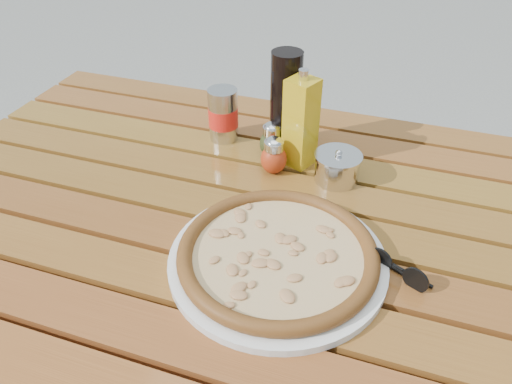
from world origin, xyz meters
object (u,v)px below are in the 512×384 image
(dark_bottle, at_px, (286,102))
(parmesan_tin, at_px, (337,167))
(soda_can, at_px, (223,115))
(plate, at_px, (277,261))
(sunglasses, at_px, (398,270))
(table, at_px, (253,241))
(pepper_shaker, at_px, (274,156))
(oregano_shaker, at_px, (272,140))
(olive_oil_cruet, at_px, (301,123))
(pizza, at_px, (278,254))

(dark_bottle, xyz_separation_m, parmesan_tin, (0.14, -0.09, -0.08))
(dark_bottle, height_order, soda_can, dark_bottle)
(plate, relative_size, sunglasses, 3.32)
(table, relative_size, pepper_shaker, 17.07)
(table, relative_size, soda_can, 11.67)
(table, xyz_separation_m, pepper_shaker, (-0.00, 0.14, 0.11))
(oregano_shaker, bearing_deg, table, -83.25)
(table, height_order, parmesan_tin, parmesan_tin)
(parmesan_tin, xyz_separation_m, sunglasses, (0.15, -0.24, -0.01))
(oregano_shaker, height_order, parmesan_tin, oregano_shaker)
(soda_can, distance_m, parmesan_tin, 0.29)
(table, relative_size, olive_oil_cruet, 6.67)
(olive_oil_cruet, distance_m, parmesan_tin, 0.12)
(sunglasses, bearing_deg, dark_bottle, 156.03)
(olive_oil_cruet, bearing_deg, dark_bottle, 132.51)
(pepper_shaker, distance_m, olive_oil_cruet, 0.09)
(sunglasses, bearing_deg, pepper_shaker, 166.06)
(plate, height_order, sunglasses, sunglasses)
(pepper_shaker, bearing_deg, dark_bottle, 93.85)
(table, distance_m, pepper_shaker, 0.18)
(pepper_shaker, bearing_deg, olive_oil_cruet, 51.05)
(pepper_shaker, distance_m, parmesan_tin, 0.13)
(pizza, height_order, sunglasses, sunglasses)
(dark_bottle, bearing_deg, sunglasses, -48.84)
(pepper_shaker, relative_size, dark_bottle, 0.37)
(plate, xyz_separation_m, dark_bottle, (-0.09, 0.36, 0.10))
(dark_bottle, relative_size, sunglasses, 2.03)
(table, bearing_deg, pizza, -54.41)
(pepper_shaker, distance_m, dark_bottle, 0.12)
(table, relative_size, plate, 3.89)
(oregano_shaker, height_order, soda_can, soda_can)
(olive_oil_cruet, xyz_separation_m, parmesan_tin, (0.09, -0.04, -0.07))
(pizza, bearing_deg, soda_can, 123.79)
(pizza, relative_size, dark_bottle, 1.92)
(pizza, bearing_deg, parmesan_tin, 80.92)
(olive_oil_cruet, bearing_deg, pizza, -81.48)
(table, xyz_separation_m, pizza, (0.08, -0.12, 0.10))
(soda_can, bearing_deg, parmesan_tin, -16.19)
(plate, bearing_deg, table, 125.59)
(pizza, distance_m, pepper_shaker, 0.27)
(parmesan_tin, bearing_deg, sunglasses, -58.05)
(pepper_shaker, xyz_separation_m, dark_bottle, (-0.01, 0.10, 0.07))
(olive_oil_cruet, height_order, sunglasses, olive_oil_cruet)
(dark_bottle, height_order, parmesan_tin, dark_bottle)
(sunglasses, bearing_deg, plate, -144.98)
(pepper_shaker, height_order, parmesan_tin, pepper_shaker)
(pepper_shaker, bearing_deg, soda_can, 147.59)
(oregano_shaker, relative_size, sunglasses, 0.76)
(oregano_shaker, bearing_deg, olive_oil_cruet, -6.46)
(table, bearing_deg, pepper_shaker, 90.77)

